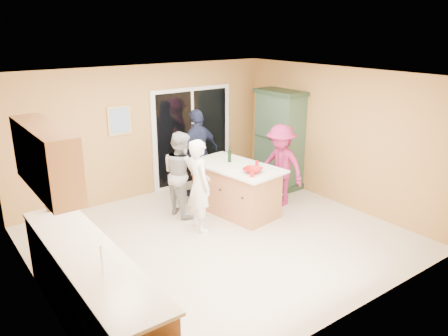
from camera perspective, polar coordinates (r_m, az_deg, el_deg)
floor at (r=7.20m, az=-0.50°, el=-9.16°), size 5.50×5.50×0.00m
ceiling at (r=6.44m, az=-0.56°, el=11.88°), size 5.50×5.00×0.10m
wall_back at (r=8.79m, az=-10.12°, el=4.68°), size 5.50×0.10×2.60m
wall_front at (r=5.02m, az=16.47°, el=-6.14°), size 5.50×0.10×2.60m
wall_left at (r=5.66m, az=-23.85°, el=-4.21°), size 0.10×5.00×2.60m
wall_right at (r=8.55m, az=14.65°, el=3.99°), size 0.10×5.00×2.60m
left_cabinet_run at (r=5.19m, az=-16.49°, el=-15.88°), size 0.65×3.05×1.24m
upper_cabinets at (r=5.33m, az=-22.31°, el=1.22°), size 0.35×1.60×0.75m
sliding_door at (r=9.31m, az=-4.15°, el=4.09°), size 1.90×0.07×2.10m
framed_picture at (r=8.48m, az=-13.50°, el=6.06°), size 0.46×0.04×0.56m
kitchen_island at (r=8.01m, az=1.58°, el=-2.93°), size 1.15×1.83×0.90m
green_hutch at (r=9.30m, az=7.23°, el=3.64°), size 0.59×1.11×2.05m
woman_white at (r=7.22m, az=-3.26°, el=-2.29°), size 0.46×0.62×1.57m
woman_grey at (r=7.86m, az=-5.61°, el=-0.73°), size 0.61×0.77×1.54m
woman_navy at (r=8.67m, az=-3.42°, el=1.92°), size 1.10×0.62×1.77m
woman_magenta at (r=8.30m, az=7.39°, el=0.34°), size 0.74×1.10×1.57m
serving_bowl at (r=7.48m, az=3.77°, el=-0.29°), size 0.42×0.42×0.08m
tulip_vase at (r=6.22m, az=-22.04°, el=-3.58°), size 0.25×0.21×0.40m
tumbler_near at (r=7.26m, az=3.66°, el=-0.70°), size 0.10×0.10×0.12m
tumbler_far at (r=7.83m, az=4.33°, el=0.61°), size 0.09×0.09×0.10m
wine_bottle at (r=8.02m, az=0.72°, el=1.57°), size 0.07×0.07×0.29m
white_plate at (r=7.71m, az=1.25°, el=0.06°), size 0.28×0.28×0.01m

